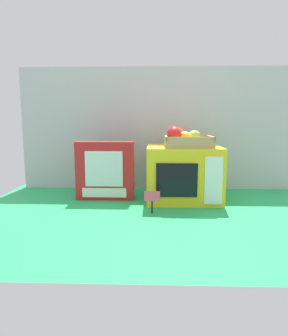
# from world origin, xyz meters

# --- Properties ---
(ground_plane) EXTENTS (1.70, 1.70, 0.00)m
(ground_plane) POSITION_xyz_m (0.00, 0.00, 0.00)
(ground_plane) COLOR #219E54
(ground_plane) RESTS_ON ground
(display_back_panel) EXTENTS (1.61, 0.03, 0.71)m
(display_back_panel) POSITION_xyz_m (0.00, 0.26, 0.35)
(display_back_panel) COLOR #B7BABF
(display_back_panel) RESTS_ON ground
(toy_microwave) EXTENTS (0.37, 0.30, 0.28)m
(toy_microwave) POSITION_xyz_m (0.12, -0.02, 0.14)
(toy_microwave) COLOR yellow
(toy_microwave) RESTS_ON ground
(food_groups_crate) EXTENTS (0.23, 0.21, 0.10)m
(food_groups_crate) POSITION_xyz_m (0.13, -0.04, 0.31)
(food_groups_crate) COLOR tan
(food_groups_crate) RESTS_ON toy_microwave
(cookie_set_box) EXTENTS (0.30, 0.08, 0.30)m
(cookie_set_box) POSITION_xyz_m (-0.28, -0.01, 0.15)
(cookie_set_box) COLOR red
(cookie_set_box) RESTS_ON ground
(price_sign) EXTENTS (0.07, 0.01, 0.10)m
(price_sign) POSITION_xyz_m (-0.03, -0.25, 0.07)
(price_sign) COLOR black
(price_sign) RESTS_ON ground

